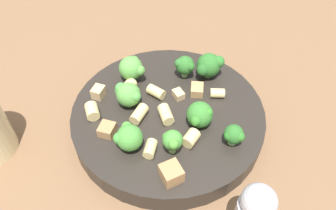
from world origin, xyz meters
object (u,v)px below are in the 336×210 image
(broccoli_floret_4, at_px, (234,135))
(rigatoni_2, at_px, (92,111))
(broccoli_floret_5, at_px, (131,68))
(rigatoni_4, at_px, (150,149))
(chicken_chunk_0, at_px, (107,130))
(rigatoni_0, at_px, (156,92))
(rigatoni_3, at_px, (219,95))
(rigatoni_6, at_px, (166,114))
(rigatoni_5, at_px, (140,115))
(broccoli_floret_3, at_px, (129,137))
(chicken_chunk_4, at_px, (171,173))
(broccoli_floret_1, at_px, (200,115))
(broccoli_floret_7, at_px, (172,141))
(pasta_bowl, at_px, (168,116))
(rigatoni_7, at_px, (191,138))
(chicken_chunk_1, at_px, (98,92))
(broccoli_floret_2, at_px, (184,65))
(broccoli_floret_6, at_px, (127,94))
(broccoli_floret_0, at_px, (209,65))
(rigatoni_1, at_px, (128,87))
(chicken_chunk_3, at_px, (197,90))
(chicken_chunk_2, at_px, (178,94))

(broccoli_floret_4, distance_m, rigatoni_2, 0.19)
(broccoli_floret_5, height_order, rigatoni_4, broccoli_floret_5)
(rigatoni_2, relative_size, chicken_chunk_0, 1.09)
(rigatoni_0, height_order, rigatoni_3, rigatoni_0)
(rigatoni_6, bearing_deg, chicken_chunk_0, -2.19)
(rigatoni_2, distance_m, rigatoni_5, 0.07)
(broccoli_floret_3, relative_size, chicken_chunk_4, 1.57)
(rigatoni_3, xyz_separation_m, rigatoni_5, (0.12, -0.00, 0.00))
(rigatoni_2, bearing_deg, broccoli_floret_1, 153.41)
(rigatoni_6, height_order, chicken_chunk_4, chicken_chunk_4)
(rigatoni_5, bearing_deg, rigatoni_6, 161.37)
(broccoli_floret_3, bearing_deg, broccoli_floret_7, 152.48)
(pasta_bowl, xyz_separation_m, rigatoni_4, (0.05, 0.06, 0.02))
(broccoli_floret_5, height_order, rigatoni_7, broccoli_floret_5)
(rigatoni_3, distance_m, chicken_chunk_1, 0.18)
(broccoli_floret_2, relative_size, chicken_chunk_1, 1.91)
(broccoli_floret_1, xyz_separation_m, broccoli_floret_6, (0.08, -0.07, 0.00))
(broccoli_floret_3, relative_size, rigatoni_4, 1.68)
(broccoli_floret_0, bearing_deg, chicken_chunk_1, -5.54)
(broccoli_floret_5, bearing_deg, broccoli_floret_6, 68.21)
(broccoli_floret_0, xyz_separation_m, rigatoni_2, (0.18, 0.02, -0.01))
(rigatoni_5, relative_size, chicken_chunk_0, 1.33)
(rigatoni_1, relative_size, rigatoni_2, 1.02)
(broccoli_floret_3, relative_size, rigatoni_3, 1.88)
(chicken_chunk_0, xyz_separation_m, chicken_chunk_3, (-0.14, -0.03, -0.00))
(broccoli_floret_1, height_order, broccoli_floret_5, broccoli_floret_5)
(broccoli_floret_4, bearing_deg, rigatoni_3, -103.51)
(broccoli_floret_7, bearing_deg, broccoli_floret_6, -73.24)
(broccoli_floret_0, distance_m, rigatoni_2, 0.19)
(broccoli_floret_7, distance_m, rigatoni_1, 0.13)
(chicken_chunk_3, bearing_deg, broccoli_floret_6, -7.09)
(rigatoni_5, relative_size, chicken_chunk_3, 1.25)
(broccoli_floret_1, xyz_separation_m, rigatoni_4, (0.08, 0.02, -0.01))
(rigatoni_6, bearing_deg, rigatoni_7, 108.15)
(rigatoni_3, bearing_deg, broccoli_floret_1, 37.15)
(chicken_chunk_3, bearing_deg, broccoli_floret_1, 69.20)
(broccoli_floret_3, bearing_deg, rigatoni_4, 143.48)
(chicken_chunk_1, bearing_deg, rigatoni_7, 127.04)
(chicken_chunk_3, bearing_deg, chicken_chunk_2, -3.46)
(chicken_chunk_4, bearing_deg, broccoli_floret_3, -60.42)
(broccoli_floret_4, xyz_separation_m, rigatoni_4, (0.10, -0.02, -0.01))
(rigatoni_5, distance_m, chicken_chunk_2, 0.07)
(broccoli_floret_1, height_order, chicken_chunk_4, broccoli_floret_1)
(chicken_chunk_2, bearing_deg, chicken_chunk_1, -21.05)
(rigatoni_7, xyz_separation_m, chicken_chunk_3, (-0.04, -0.08, -0.00))
(rigatoni_6, relative_size, chicken_chunk_4, 1.15)
(pasta_bowl, xyz_separation_m, broccoli_floret_6, (0.05, -0.03, 0.03))
(broccoli_floret_2, relative_size, chicken_chunk_2, 2.10)
(chicken_chunk_1, height_order, chicken_chunk_3, chicken_chunk_1)
(broccoli_floret_0, distance_m, rigatoni_5, 0.13)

